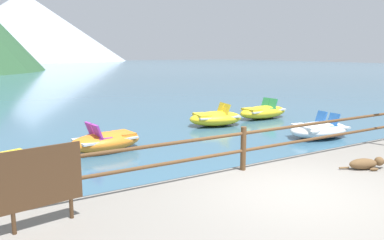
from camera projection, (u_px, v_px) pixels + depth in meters
The scene contains 9 objects.
ground_plane at pixel (17, 80), 40.63m from camera, with size 200.00×200.00×0.00m, color #38607A.
dock_railing at pixel (243, 144), 8.09m from camera, with size 23.92×0.12×0.95m.
sign_board at pixel (41, 178), 5.41m from camera, with size 1.17×0.21×1.19m.
dog_resting at pixel (366, 164), 8.23m from camera, with size 1.01×0.53×0.26m.
pedal_boat_0 at pixel (263, 112), 16.96m from camera, with size 2.58×1.23×0.89m.
pedal_boat_1 at pixel (106, 141), 11.32m from camera, with size 2.35×1.43×0.88m.
pedal_boat_2 at pixel (319, 129), 13.14m from camera, with size 2.40×1.56×0.86m.
pedal_boat_4 at pixel (216, 118), 15.26m from camera, with size 2.42×1.68×0.90m.
distant_peak at pixel (25, 27), 134.09m from camera, with size 69.87×69.87×24.03m, color #A8B2C1.
Camera 1 is at (-5.03, -4.61, 2.89)m, focal length 35.40 mm.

